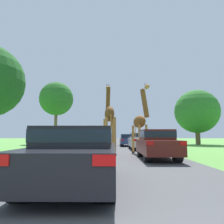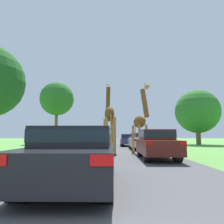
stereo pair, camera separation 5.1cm
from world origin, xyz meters
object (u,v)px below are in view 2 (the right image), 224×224
object	(u,v)px
giraffe_companion	(140,121)
car_rear_follower	(141,140)
car_queue_left	(86,140)
car_far_ahead	(128,140)
car_queue_right	(98,139)
car_verge_right	(157,143)
car_lead_maroon	(75,154)
tree_left_edge	(197,111)
tree_far_right	(57,99)
giraffe_near_road	(109,116)

from	to	relation	value
giraffe_companion	car_rear_follower	distance (m)	4.45
car_queue_left	car_far_ahead	bearing A→B (deg)	43.82
car_far_ahead	car_rear_follower	size ratio (longest dim) A/B	1.08
car_queue_right	car_verge_right	distance (m)	16.50
car_lead_maroon	giraffe_companion	bearing A→B (deg)	72.06
car_far_ahead	car_rear_follower	world-z (taller)	car_rear_follower
car_verge_right	tree_left_edge	size ratio (longest dim) A/B	0.54
car_far_ahead	car_verge_right	bearing A→B (deg)	-87.13
car_verge_right	tree_far_right	distance (m)	22.90
car_verge_right	car_queue_left	bearing A→B (deg)	119.49
car_far_ahead	tree_far_right	xyz separation A→B (m)	(-10.33, 6.42, 5.98)
giraffe_companion	car_far_ahead	size ratio (longest dim) A/B	1.02
giraffe_near_road	car_lead_maroon	size ratio (longest dim) A/B	1.21
car_queue_right	car_rear_follower	size ratio (longest dim) A/B	0.98
car_queue_right	car_lead_maroon	bearing A→B (deg)	-86.89
giraffe_near_road	car_queue_left	bearing A→B (deg)	104.37
giraffe_companion	tree_left_edge	distance (m)	16.21
car_queue_right	tree_far_right	distance (m)	9.51
tree_far_right	car_verge_right	bearing A→B (deg)	-60.29
car_rear_follower	tree_left_edge	xyz separation A→B (m)	(8.78, 8.89, 3.62)
giraffe_companion	car_verge_right	world-z (taller)	giraffe_companion
giraffe_near_road	car_rear_follower	size ratio (longest dim) A/B	1.18
car_rear_follower	car_lead_maroon	bearing A→B (deg)	-104.65
car_far_ahead	tree_far_right	size ratio (longest dim) A/B	0.49
giraffe_near_road	car_lead_maroon	world-z (taller)	giraffe_near_road
tree_left_edge	tree_far_right	world-z (taller)	tree_far_right
giraffe_companion	car_queue_left	bearing A→B (deg)	-66.70
giraffe_companion	car_lead_maroon	xyz separation A→B (m)	(-2.77, -8.55, -1.44)
car_far_ahead	car_queue_left	bearing A→B (deg)	-136.18
giraffe_near_road	tree_far_right	xyz separation A→B (m)	(-8.41, 16.65, 4.21)
car_queue_left	tree_left_edge	size ratio (longest dim) A/B	0.55
car_far_ahead	car_lead_maroon	bearing A→B (deg)	-97.96
giraffe_near_road	giraffe_companion	distance (m)	2.20
car_lead_maroon	car_queue_left	distance (m)	14.29
giraffe_companion	car_lead_maroon	bearing A→B (deg)	56.84
giraffe_near_road	car_queue_left	xyz separation A→B (m)	(-2.36, 6.12, -1.76)
tree_far_right	giraffe_companion	bearing A→B (deg)	-56.90
giraffe_companion	car_lead_maroon	world-z (taller)	giraffe_companion
tree_far_right	car_queue_right	bearing A→B (deg)	-26.61
car_far_ahead	tree_left_edge	xyz separation A→B (m)	(9.55, 3.33, 3.67)
car_lead_maroon	car_rear_follower	distance (m)	13.15
car_queue_left	car_lead_maroon	bearing A→B (deg)	-83.09
car_verge_right	car_far_ahead	bearing A→B (deg)	92.87
giraffe_near_road	car_queue_right	size ratio (longest dim) A/B	1.21
giraffe_companion	car_verge_right	distance (m)	3.39
tree_left_edge	car_queue_right	bearing A→B (deg)	-179.07
car_queue_right	car_far_ahead	world-z (taller)	car_far_ahead
car_queue_left	tree_far_right	distance (m)	13.53
giraffe_near_road	giraffe_companion	size ratio (longest dim) A/B	1.08
giraffe_near_road	car_far_ahead	xyz separation A→B (m)	(1.91, 10.23, -1.77)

